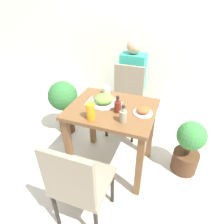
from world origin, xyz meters
name	(u,v)px	position (x,y,z in m)	size (l,w,h in m)	color
ground_plane	(112,163)	(0.00, 0.00, 0.00)	(16.00, 16.00, 0.00)	beige
wall_back	(149,23)	(0.00, 1.50, 1.30)	(8.00, 0.05, 2.60)	silver
dining_table	(112,121)	(0.00, 0.00, 0.61)	(0.82, 0.65, 0.76)	brown
chair_near	(78,183)	(-0.01, -0.71, 0.51)	(0.42, 0.42, 0.90)	gray
chair_far	(126,97)	(-0.06, 0.71, 0.51)	(0.42, 0.42, 0.90)	gray
food_plate	(104,100)	(-0.10, 0.05, 0.80)	(0.27, 0.27, 0.09)	white
side_plate	(143,111)	(0.30, 0.00, 0.79)	(0.18, 0.18, 0.06)	white
drink_cup	(107,91)	(-0.15, 0.25, 0.80)	(0.08, 0.08, 0.08)	silver
juice_glass	(91,111)	(-0.11, -0.24, 0.84)	(0.08, 0.08, 0.15)	orange
sauce_bottle	(123,116)	(0.17, -0.19, 0.83)	(0.06, 0.06, 0.17)	gray
condiment_bottle	(118,106)	(0.07, -0.05, 0.83)	(0.06, 0.06, 0.17)	maroon
fork_utensil	(89,100)	(-0.27, 0.05, 0.76)	(0.01, 0.19, 0.00)	silver
spoon_utensil	(120,106)	(0.06, 0.05, 0.76)	(0.02, 0.17, 0.00)	silver
potted_plant_left	(64,101)	(-0.80, 0.37, 0.49)	(0.38, 0.38, 0.74)	#51331E
potted_plant_right	(189,147)	(0.78, 0.20, 0.33)	(0.30, 0.30, 0.63)	#51331E
person_figure	(132,81)	(-0.08, 1.08, 0.58)	(0.34, 0.22, 1.17)	#2D3347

